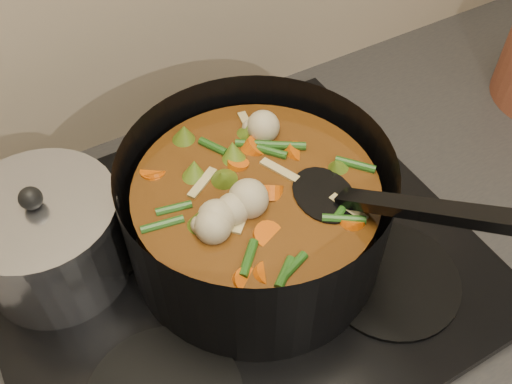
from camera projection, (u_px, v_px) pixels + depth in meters
stovetop at (235, 262)px, 0.77m from camera, size 0.62×0.54×0.03m
stockpot at (257, 212)px, 0.72m from camera, size 0.37×0.44×0.24m
saucepan at (49, 238)px, 0.70m from camera, size 0.19×0.19×0.16m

